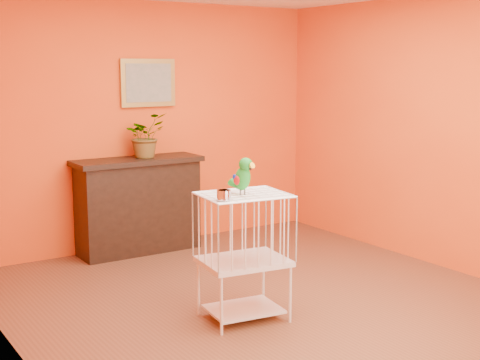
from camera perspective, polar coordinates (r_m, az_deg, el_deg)
ground at (r=5.59m, az=2.55°, el=-10.44°), size 4.50×4.50×0.00m
room_shell at (r=5.26m, az=2.68°, el=6.00°), size 4.50×4.50×4.50m
console_cabinet at (r=7.03m, az=-8.67°, el=-2.14°), size 1.33×0.48×0.99m
potted_plant at (r=6.98m, az=-8.17°, el=3.38°), size 0.54×0.57×0.36m
framed_picture at (r=7.17m, az=-7.84°, el=8.22°), size 0.62×0.04×0.50m
birdcage at (r=5.10m, az=0.32°, el=-6.41°), size 0.69×0.57×0.98m
feed_cup at (r=4.74m, az=-1.39°, el=-1.28°), size 0.10×0.10×0.07m
parrot at (r=4.94m, az=0.24°, el=0.37°), size 0.15×0.26×0.28m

